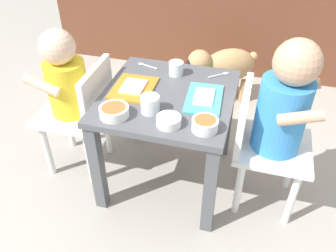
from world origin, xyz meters
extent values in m
plane|color=#9E998E|center=(0.00, 0.00, 0.00)|extent=(7.00, 7.00, 0.00)
cube|color=#515459|center=(0.00, 0.00, 0.43)|extent=(0.50, 0.52, 0.03)
cube|color=#515459|center=(-0.22, -0.23, 0.21)|extent=(0.04, 0.04, 0.42)
cube|color=#515459|center=(0.22, -0.23, 0.21)|extent=(0.04, 0.04, 0.42)
cube|color=#515459|center=(-0.22, 0.23, 0.21)|extent=(0.04, 0.04, 0.42)
cube|color=#515459|center=(0.22, 0.23, 0.21)|extent=(0.04, 0.04, 0.42)
cube|color=white|center=(-0.42, -0.02, 0.29)|extent=(0.28, 0.28, 0.02)
cube|color=white|center=(-0.29, -0.02, 0.41)|extent=(0.03, 0.27, 0.22)
cylinder|color=yellow|center=(-0.42, -0.02, 0.41)|extent=(0.16, 0.16, 0.23)
sphere|color=beige|center=(-0.43, -0.02, 0.59)|extent=(0.14, 0.14, 0.14)
cylinder|color=white|center=(-0.52, 0.08, 0.14)|extent=(0.03, 0.03, 0.28)
cylinder|color=white|center=(-0.52, -0.12, 0.14)|extent=(0.03, 0.03, 0.28)
cylinder|color=white|center=(-0.32, 0.08, 0.14)|extent=(0.03, 0.03, 0.28)
cylinder|color=white|center=(-0.32, -0.12, 0.14)|extent=(0.03, 0.03, 0.28)
cylinder|color=beige|center=(-0.47, 0.07, 0.47)|extent=(0.15, 0.04, 0.09)
cylinder|color=beige|center=(-0.47, -0.11, 0.47)|extent=(0.15, 0.04, 0.09)
cube|color=white|center=(0.42, -0.02, 0.29)|extent=(0.28, 0.28, 0.02)
cube|color=white|center=(0.29, -0.02, 0.41)|extent=(0.03, 0.27, 0.22)
cylinder|color=#388CD8|center=(0.42, -0.02, 0.44)|extent=(0.18, 0.18, 0.28)
sphere|color=tan|center=(0.43, -0.02, 0.64)|extent=(0.15, 0.15, 0.15)
cylinder|color=white|center=(0.52, -0.12, 0.14)|extent=(0.03, 0.03, 0.28)
cylinder|color=white|center=(0.52, 0.08, 0.14)|extent=(0.03, 0.03, 0.28)
cylinder|color=white|center=(0.32, -0.12, 0.14)|extent=(0.03, 0.03, 0.28)
cylinder|color=white|center=(0.32, 0.08, 0.14)|extent=(0.03, 0.03, 0.28)
cylinder|color=tan|center=(0.47, -0.12, 0.51)|extent=(0.15, 0.04, 0.09)
cylinder|color=tan|center=(0.47, 0.08, 0.51)|extent=(0.15, 0.04, 0.09)
ellipsoid|color=tan|center=(0.16, 0.70, 0.23)|extent=(0.34, 0.29, 0.19)
sphere|color=tan|center=(0.01, 0.61, 0.28)|extent=(0.13, 0.13, 0.13)
sphere|color=black|center=(-0.03, 0.59, 0.27)|extent=(0.06, 0.06, 0.06)
torus|color=green|center=(0.04, 0.63, 0.26)|extent=(0.08, 0.11, 0.11)
sphere|color=tan|center=(0.29, 0.77, 0.27)|extent=(0.05, 0.05, 0.05)
cylinder|color=tan|center=(0.07, 0.70, 0.07)|extent=(0.04, 0.04, 0.15)
cylinder|color=tan|center=(0.12, 0.62, 0.07)|extent=(0.04, 0.04, 0.15)
cylinder|color=tan|center=(0.21, 0.78, 0.07)|extent=(0.04, 0.04, 0.15)
cylinder|color=tan|center=(0.26, 0.70, 0.07)|extent=(0.04, 0.04, 0.15)
cube|color=orange|center=(-0.14, 0.00, 0.44)|extent=(0.16, 0.20, 0.01)
cube|color=white|center=(-0.14, 0.00, 0.45)|extent=(0.09, 0.11, 0.01)
cube|color=#4CC6BC|center=(0.14, 0.00, 0.44)|extent=(0.14, 0.22, 0.01)
cube|color=white|center=(0.14, 0.00, 0.45)|extent=(0.08, 0.12, 0.01)
cylinder|color=white|center=(-0.01, 0.16, 0.47)|extent=(0.06, 0.06, 0.06)
cylinder|color=silver|center=(-0.01, 0.16, 0.45)|extent=(0.05, 0.05, 0.03)
cylinder|color=white|center=(-0.03, -0.13, 0.47)|extent=(0.07, 0.07, 0.06)
cylinder|color=silver|center=(-0.03, -0.13, 0.46)|extent=(0.06, 0.06, 0.04)
cylinder|color=white|center=(0.05, -0.19, 0.46)|extent=(0.08, 0.08, 0.03)
cylinder|color=#B26633|center=(0.05, -0.19, 0.47)|extent=(0.07, 0.07, 0.01)
cylinder|color=white|center=(-0.14, -0.19, 0.46)|extent=(0.10, 0.10, 0.04)
cylinder|color=#B26633|center=(-0.14, -0.19, 0.47)|extent=(0.08, 0.08, 0.01)
cylinder|color=white|center=(0.18, -0.18, 0.46)|extent=(0.09, 0.09, 0.04)
cylinder|color=#B26633|center=(0.18, -0.18, 0.48)|extent=(0.07, 0.07, 0.01)
cylinder|color=silver|center=(-0.13, 0.19, 0.44)|extent=(0.07, 0.03, 0.01)
ellipsoid|color=silver|center=(-0.18, 0.20, 0.44)|extent=(0.03, 0.03, 0.01)
cylinder|color=silver|center=(0.15, 0.19, 0.44)|extent=(0.06, 0.05, 0.01)
ellipsoid|color=silver|center=(0.19, 0.22, 0.44)|extent=(0.03, 0.03, 0.01)
camera|label=1|loc=(0.30, -1.08, 1.15)|focal=37.08mm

